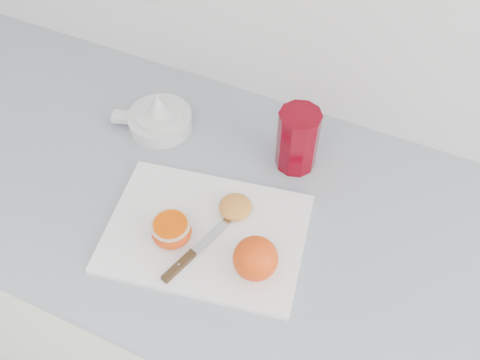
% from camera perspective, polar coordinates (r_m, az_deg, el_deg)
% --- Properties ---
extents(counter, '(2.60, 0.64, 0.89)m').
position_cam_1_polar(counter, '(1.41, -3.50, -12.07)').
color(counter, white).
rests_on(counter, ground).
extents(cutting_board, '(0.39, 0.31, 0.01)m').
position_cam_1_polar(cutting_board, '(0.97, -3.65, -5.66)').
color(cutting_board, white).
rests_on(cutting_board, counter).
extents(whole_orange, '(0.08, 0.08, 0.08)m').
position_cam_1_polar(whole_orange, '(0.89, 1.66, -8.37)').
color(whole_orange, '#F34204').
rests_on(whole_orange, cutting_board).
extents(half_orange, '(0.07, 0.07, 0.04)m').
position_cam_1_polar(half_orange, '(0.95, -7.32, -5.39)').
color(half_orange, '#F34204').
rests_on(half_orange, cutting_board).
extents(squeezed_shell, '(0.06, 0.06, 0.03)m').
position_cam_1_polar(squeezed_shell, '(0.98, -0.50, -2.87)').
color(squeezed_shell, orange).
rests_on(squeezed_shell, cutting_board).
extents(paring_knife, '(0.06, 0.17, 0.01)m').
position_cam_1_polar(paring_knife, '(0.93, -5.88, -8.52)').
color(paring_knife, '#402D1A').
rests_on(paring_knife, cutting_board).
extents(citrus_juicer, '(0.17, 0.13, 0.09)m').
position_cam_1_polar(citrus_juicer, '(1.14, -8.64, 6.57)').
color(citrus_juicer, white).
rests_on(citrus_juicer, counter).
extents(red_tumbler, '(0.08, 0.08, 0.13)m').
position_cam_1_polar(red_tumbler, '(1.04, 6.15, 4.11)').
color(red_tumbler, '#6C000D').
rests_on(red_tumbler, counter).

